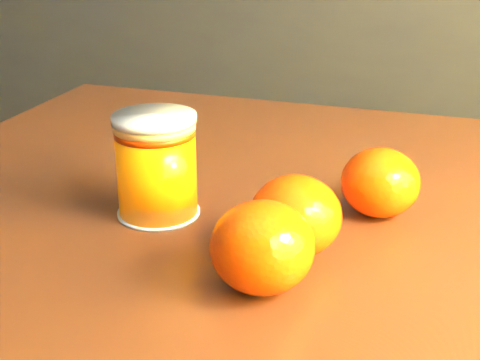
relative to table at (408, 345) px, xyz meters
The scene contains 6 objects.
kitchen_counter 1.65m from the table, 124.70° to the left, with size 3.15×0.60×0.90m, color #434347.
table is the anchor object (origin of this frame).
juice_glass 0.27m from the table, 164.17° to the right, with size 0.07×0.07×0.09m.
orange_front 0.17m from the table, 141.52° to the right, with size 0.07×0.07×0.06m, color #FF4605.
orange_back 0.14m from the table, 143.56° to the left, with size 0.07×0.07×0.06m, color #FF4605.
orange_extra 0.20m from the table, 122.48° to the right, with size 0.07×0.07×0.07m, color #FF4605.
Camera 1 is at (1.05, -0.38, 1.04)m, focal length 50.00 mm.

